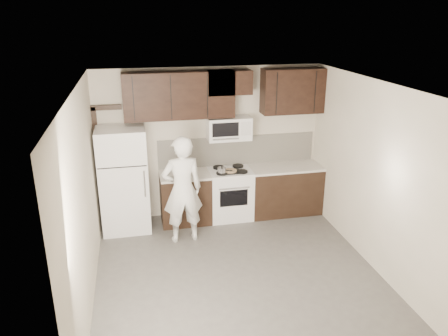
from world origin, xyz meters
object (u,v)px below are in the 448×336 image
object	(u,v)px
stove	(230,193)
person	(182,190)
refrigerator	(124,180)
microwave	(229,128)

from	to	relation	value
stove	person	distance (m)	1.23
stove	refrigerator	distance (m)	1.90
stove	refrigerator	world-z (taller)	refrigerator
stove	person	world-z (taller)	person
refrigerator	person	xyz separation A→B (m)	(0.91, -0.63, -0.01)
stove	person	xyz separation A→B (m)	(-0.93, -0.68, 0.43)
refrigerator	person	world-z (taller)	refrigerator
microwave	stove	bearing A→B (deg)	-89.90
refrigerator	person	size ratio (longest dim) A/B	1.01
microwave	refrigerator	bearing A→B (deg)	-174.85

